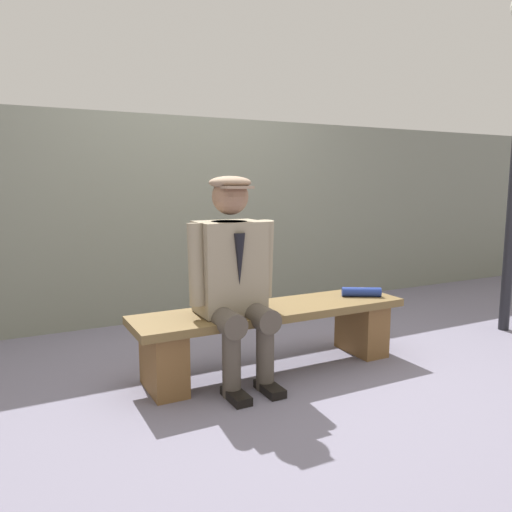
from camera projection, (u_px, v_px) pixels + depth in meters
ground_plane at (272, 369)px, 3.37m from camera, size 30.00×30.00×0.00m
bench at (273, 329)px, 3.33m from camera, size 1.87×0.46×0.43m
seated_man at (233, 272)px, 3.08m from camera, size 0.58×0.59×1.28m
rolled_magazine at (361, 292)px, 3.60m from camera, size 0.27×0.20×0.07m
stadium_wall at (187, 218)px, 4.68m from camera, size 12.00×0.24×1.83m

